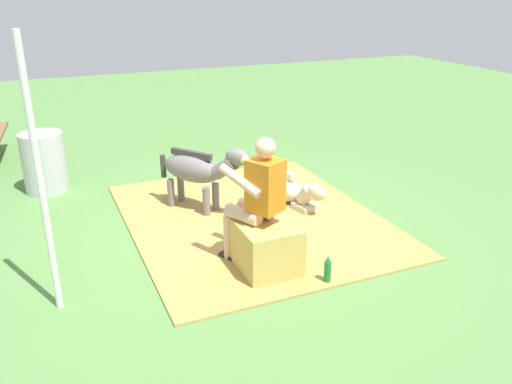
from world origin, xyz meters
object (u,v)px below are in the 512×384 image
object	(u,v)px
soda_bottle	(328,270)
water_barrel	(44,162)
pony_lying	(283,187)
hay_bale	(267,248)
tent_pole_left	(40,182)
person_seated	(256,195)
pony_standing	(198,170)

from	to	relation	value
soda_bottle	water_barrel	xyz separation A→B (m)	(3.68, 2.33, 0.27)
pony_lying	hay_bale	bearing A→B (deg)	148.74
tent_pole_left	pony_lying	bearing A→B (deg)	-64.01
pony_lying	water_barrel	size ratio (longest dim) A/B	1.64
hay_bale	water_barrel	bearing A→B (deg)	30.53
person_seated	soda_bottle	xyz separation A→B (m)	(-0.61, -0.49, -0.63)
pony_lying	tent_pole_left	bearing A→B (deg)	115.99
pony_standing	hay_bale	bearing A→B (deg)	-174.38
pony_standing	pony_lying	xyz separation A→B (m)	(-0.12, -1.14, -0.36)
person_seated	tent_pole_left	size ratio (longest dim) A/B	0.57
hay_bale	pony_lying	bearing A→B (deg)	-31.26
hay_bale	pony_standing	world-z (taller)	pony_standing
hay_bale	soda_bottle	xyz separation A→B (m)	(-0.46, -0.44, -0.11)
water_barrel	hay_bale	bearing A→B (deg)	-149.47
pony_standing	tent_pole_left	xyz separation A→B (m)	(-1.56, 1.81, 0.66)
pony_standing	soda_bottle	bearing A→B (deg)	-164.47
water_barrel	tent_pole_left	bearing A→B (deg)	178.45
person_seated	tent_pole_left	bearing A→B (deg)	90.00
pony_lying	water_barrel	distance (m)	3.30
soda_bottle	tent_pole_left	xyz separation A→B (m)	(0.61, 2.42, 1.06)
person_seated	hay_bale	bearing A→B (deg)	-161.01
hay_bale	tent_pole_left	xyz separation A→B (m)	(0.15, 1.98, 0.95)
hay_bale	pony_lying	distance (m)	1.86
water_barrel	tent_pole_left	distance (m)	3.17
hay_bale	tent_pole_left	size ratio (longest dim) A/B	0.25
pony_standing	soda_bottle	xyz separation A→B (m)	(-2.17, -0.60, -0.41)
soda_bottle	pony_lying	bearing A→B (deg)	-14.53
soda_bottle	tent_pole_left	world-z (taller)	tent_pole_left
hay_bale	soda_bottle	distance (m)	0.64
person_seated	pony_standing	distance (m)	1.58
hay_bale	person_seated	distance (m)	0.54
pony_standing	pony_lying	distance (m)	1.20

